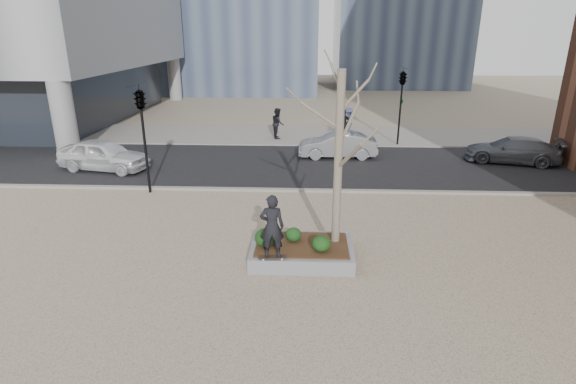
{
  "coord_description": "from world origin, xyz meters",
  "views": [
    {
      "loc": [
        1.13,
        -11.96,
        6.42
      ],
      "look_at": [
        0.5,
        2.0,
        1.4
      ],
      "focal_mm": 28.0,
      "sensor_mm": 36.0,
      "label": 1
    }
  ],
  "objects_px": {
    "planter": "(302,252)",
    "skateboarder": "(272,226)",
    "skateboard": "(272,258)",
    "police_car": "(104,155)"
  },
  "relations": [
    {
      "from": "skateboard",
      "to": "skateboarder",
      "type": "xyz_separation_m",
      "value": [
        0.0,
        0.0,
        0.95
      ]
    },
    {
      "from": "skateboarder",
      "to": "police_car",
      "type": "relative_size",
      "value": 0.41
    },
    {
      "from": "planter",
      "to": "skateboard",
      "type": "xyz_separation_m",
      "value": [
        -0.8,
        -0.88,
        0.26
      ]
    },
    {
      "from": "planter",
      "to": "skateboarder",
      "type": "xyz_separation_m",
      "value": [
        -0.8,
        -0.88,
        1.21
      ]
    },
    {
      "from": "skateboard",
      "to": "planter",
      "type": "bearing_deg",
      "value": 41.14
    },
    {
      "from": "planter",
      "to": "skateboard",
      "type": "height_order",
      "value": "skateboard"
    },
    {
      "from": "planter",
      "to": "skateboard",
      "type": "distance_m",
      "value": 1.22
    },
    {
      "from": "skateboarder",
      "to": "police_car",
      "type": "height_order",
      "value": "skateboarder"
    },
    {
      "from": "skateboarder",
      "to": "police_car",
      "type": "xyz_separation_m",
      "value": [
        -8.95,
        9.55,
        -0.67
      ]
    },
    {
      "from": "skateboard",
      "to": "police_car",
      "type": "bearing_deg",
      "value": 126.69
    }
  ]
}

